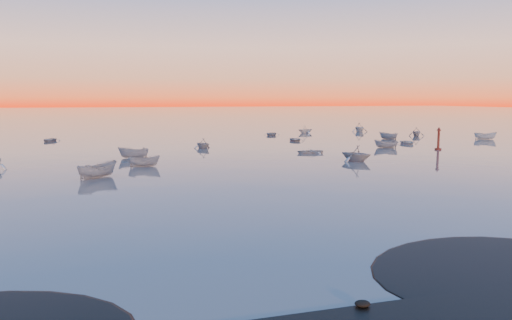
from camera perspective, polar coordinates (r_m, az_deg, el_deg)
name	(u,v)px	position (r m, az deg, el deg)	size (l,w,h in m)	color
ground	(159,129)	(118.80, -11.01, 3.45)	(600.00, 600.00, 0.00)	#645A53
mud_lobes	(426,275)	(22.27, 18.84, -12.32)	(140.00, 6.00, 0.07)	black
moored_fleet	(195,149)	(72.38, -7.01, 1.27)	(124.00, 58.00, 1.20)	beige
boat_near_center	(98,178)	(48.08, -17.64, -1.94)	(4.11, 1.74, 1.42)	slate
boat_near_right	(356,161)	(59.12, 11.34, -0.11)	(4.01, 1.81, 1.40)	slate
channel_marker	(438,140)	(75.22, 20.13, 2.12)	(0.94, 0.94, 3.34)	#4B1710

